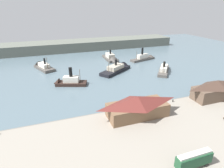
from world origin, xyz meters
name	(u,v)px	position (x,y,z in m)	size (l,w,h in m)	color
ground_plane	(125,106)	(0.00, 0.00, 0.00)	(320.00, 320.00, 0.00)	slate
quay_promenade	(154,137)	(0.00, -22.00, 0.60)	(110.00, 36.00, 1.20)	gray
seawall_edge	(129,109)	(0.00, -3.60, 0.50)	(110.00, 0.80, 1.00)	slate
ferry_shed_east_terminal	(137,106)	(0.30, -9.97, 5.04)	(21.63, 9.44, 7.56)	brown
ferry_shed_central_terminal	(216,89)	(37.57, -8.59, 5.36)	(20.19, 7.86, 8.20)	brown
street_tram	(194,159)	(2.68, -35.63, 3.76)	(9.50, 2.42, 4.40)	#1E4C2D
pedestrian_standing_center	(209,154)	(9.41, -34.12, 2.01)	(0.44, 0.44, 1.77)	#4C3D33
mooring_post_center_east	(173,101)	(18.88, -5.49, 1.65)	(0.44, 0.44, 0.90)	black
ferry_near_quay	(118,68)	(13.43, 42.26, 1.49)	(24.61, 19.79, 9.85)	black
ferry_outer_harbor	(68,82)	(-19.21, 29.91, 1.67)	(17.68, 10.88, 11.13)	black
ferry_departing_north	(145,58)	(41.12, 59.05, 1.55)	(22.50, 10.31, 10.66)	#514C47
ferry_moored_west	(111,59)	(16.67, 65.15, 1.50)	(7.27, 20.91, 9.98)	#514C47
ferry_approaching_west	(164,69)	(39.81, 32.07, 1.41)	(17.83, 20.63, 9.93)	#514C47
ferry_moored_east	(43,67)	(-31.01, 62.39, 1.33)	(13.31, 19.70, 10.81)	#514C47
far_headland	(77,45)	(0.00, 110.00, 4.00)	(180.00, 24.00, 8.00)	#60665B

